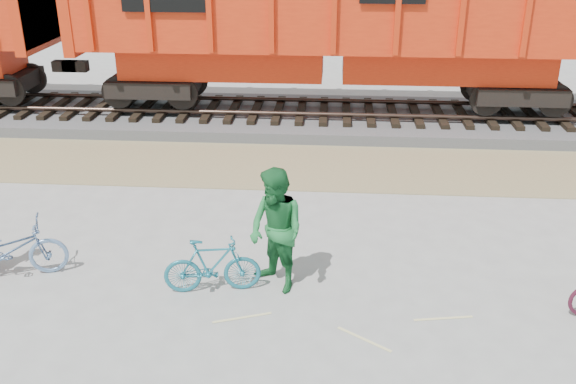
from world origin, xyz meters
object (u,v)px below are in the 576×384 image
Objects in this scene: bicycle_teal at (212,266)px; person_man at (276,231)px; bicycle_blue at (8,250)px; hopper_car_center at (334,16)px.

person_man reaches higher than bicycle_teal.
bicycle_teal is at bearing -111.60° from bicycle_blue.
bicycle_blue is 1.23× the size of bicycle_teal.
bicycle_blue is (-5.20, -8.89, -2.51)m from hopper_car_center.
bicycle_teal is at bearing -101.10° from hopper_car_center.
bicycle_blue is at bearing -120.35° from hopper_car_center.
bicycle_blue is 0.93× the size of person_man.
person_man reaches higher than bicycle_blue.
person_man is at bearing -95.03° from hopper_car_center.
hopper_car_center is 10.60m from bicycle_blue.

